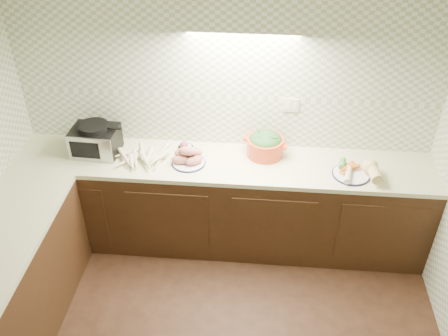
# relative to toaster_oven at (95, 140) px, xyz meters

# --- Properties ---
(room) EXTENTS (3.60, 3.60, 2.60)m
(room) POSITION_rel_toaster_oven_xyz_m (1.11, -1.55, 0.60)
(room) COLOR black
(room) RESTS_ON ground
(counter) EXTENTS (3.60, 3.60, 0.90)m
(counter) POSITION_rel_toaster_oven_xyz_m (0.43, -0.87, -0.58)
(counter) COLOR black
(counter) RESTS_ON ground
(toaster_oven) EXTENTS (0.41, 0.32, 0.28)m
(toaster_oven) POSITION_rel_toaster_oven_xyz_m (0.00, 0.00, 0.00)
(toaster_oven) COLOR black
(toaster_oven) RESTS_ON counter
(parsnip_pile) EXTENTS (0.45, 0.44, 0.09)m
(parsnip_pile) POSITION_rel_toaster_oven_xyz_m (0.43, -0.04, -0.10)
(parsnip_pile) COLOR beige
(parsnip_pile) RESTS_ON counter
(sweet_potato_plate) EXTENTS (0.29, 0.29, 0.17)m
(sweet_potato_plate) POSITION_rel_toaster_oven_xyz_m (0.82, -0.09, -0.07)
(sweet_potato_plate) COLOR #151641
(sweet_potato_plate) RESTS_ON counter
(onion_bowl) EXTENTS (0.14, 0.14, 0.11)m
(onion_bowl) POSITION_rel_toaster_oven_xyz_m (0.77, 0.07, -0.09)
(onion_bowl) COLOR black
(onion_bowl) RESTS_ON counter
(dutch_oven) EXTENTS (0.40, 0.40, 0.22)m
(dutch_oven) POSITION_rel_toaster_oven_xyz_m (1.47, 0.10, -0.02)
(dutch_oven) COLOR red
(dutch_oven) RESTS_ON counter
(veg_plate) EXTENTS (0.37, 0.32, 0.14)m
(veg_plate) POSITION_rel_toaster_oven_xyz_m (2.25, -0.13, -0.08)
(veg_plate) COLOR #151641
(veg_plate) RESTS_ON counter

